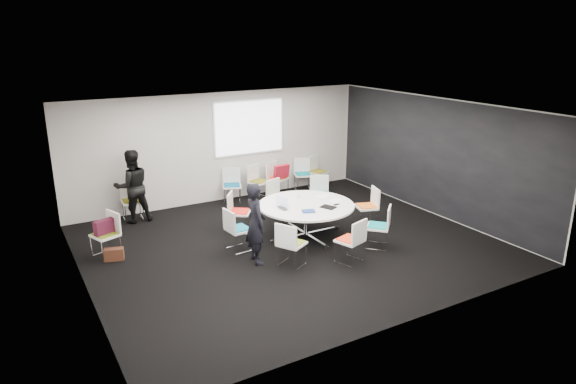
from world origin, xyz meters
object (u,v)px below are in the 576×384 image
chair_back_b (259,188)px  chair_back_e (318,178)px  chair_ring_a (367,214)px  chair_ring_h (378,234)px  chair_person_back (133,208)px  maroon_bag (104,227)px  chair_ring_b (320,201)px  chair_ring_e (238,237)px  laptop (284,208)px  chair_ring_f (291,252)px  chair_ring_g (350,249)px  chair_back_d (303,180)px  person_main (256,223)px  cup (299,196)px  chair_ring_c (279,205)px  chair_back_a (232,192)px  chair_ring_d (239,220)px  person_back (132,186)px  conference_table (306,214)px  chair_spare_left (107,243)px  brown_bag (114,254)px  chair_back_c (277,184)px

chair_back_b → chair_back_e: bearing=159.1°
chair_ring_a → chair_ring_h: size_ratio=1.00×
chair_person_back → maroon_bag: bearing=66.5°
chair_ring_a → maroon_bag: (-5.49, 1.20, 0.34)m
chair_ring_b → chair_ring_e: same height
laptop → maroon_bag: (-3.41, 1.08, -0.12)m
chair_ring_a → chair_ring_f: 2.75m
chair_ring_b → chair_ring_g: size_ratio=1.00×
chair_back_d → person_main: (-3.25, -3.59, 0.51)m
chair_ring_b → cup: bearing=59.1°
chair_ring_c → maroon_bag: size_ratio=2.20×
person_main → chair_back_a: bearing=-10.3°
chair_back_d → maroon_bag: chair_back_d is taller
chair_ring_a → chair_back_d: same height
chair_back_d → chair_back_e: bearing=-159.5°
chair_ring_d → person_back: person_back is taller
conference_table → chair_ring_a: bearing=-4.6°
chair_ring_f → person_back: bearing=178.1°
chair_ring_c → chair_back_d: bearing=-155.9°
chair_ring_c → cup: chair_ring_c is taller
chair_ring_h → chair_spare_left: size_ratio=1.00×
chair_ring_d → chair_back_e: size_ratio=1.00×
person_main → brown_bag: 2.84m
chair_ring_d → chair_person_back: bearing=-101.0°
chair_back_a → maroon_bag: 4.00m
brown_bag → chair_back_e: bearing=19.4°
chair_back_e → chair_spare_left: size_ratio=1.00×
chair_ring_h → chair_back_a: bearing=64.7°
chair_ring_g → person_back: bearing=107.1°
conference_table → chair_ring_g: chair_ring_g is taller
chair_ring_b → chair_back_c: 1.80m
chair_back_e → chair_spare_left: (-6.17, -1.89, 0.00)m
chair_spare_left → brown_bag: bearing=174.8°
conference_table → chair_ring_f: chair_ring_f is taller
conference_table → chair_spare_left: size_ratio=2.33×
chair_ring_a → chair_ring_g: bearing=150.2°
chair_ring_c → person_main: bearing=31.8°
chair_ring_f → conference_table: bearing=109.0°
chair_back_d → chair_ring_h: bearing=100.1°
chair_back_c → laptop: 3.34m
chair_ring_h → chair_back_b: same height
chair_back_a → brown_bag: chair_back_a is taller
chair_ring_a → chair_ring_f: same height
chair_ring_b → chair_ring_g: bearing=92.0°
chair_ring_h → brown_bag: (-4.83, 2.05, -0.16)m
chair_ring_c → chair_ring_d: (-1.24, -0.43, 0.00)m
person_main → maroon_bag: bearing=61.7°
chair_ring_h → person_main: 2.60m
chair_ring_a → chair_ring_e: 3.13m
chair_back_a → chair_back_c: 1.35m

